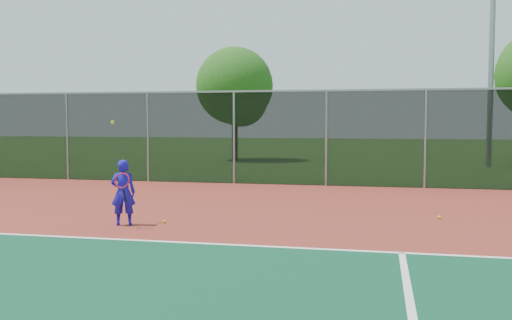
{
  "coord_description": "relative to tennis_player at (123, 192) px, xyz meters",
  "views": [
    {
      "loc": [
        1.63,
        -6.0,
        2.09
      ],
      "look_at": [
        -0.75,
        5.0,
        1.3
      ],
      "focal_mm": 40.0,
      "sensor_mm": 36.0,
      "label": 1
    }
  ],
  "objects": [
    {
      "name": "practice_ball_4",
      "position": [
        0.71,
        0.37,
        -0.62
      ],
      "size": [
        0.07,
        0.07,
        0.07
      ],
      "primitive_type": "sphere",
      "color": "#C6CF18",
      "rests_on": "court_apron"
    },
    {
      "name": "fence_back",
      "position": [
        3.28,
        7.68,
        0.89
      ],
      "size": [
        30.0,
        0.06,
        3.03
      ],
      "color": "black",
      "rests_on": "court_apron"
    },
    {
      "name": "ground",
      "position": [
        3.28,
        -4.32,
        -0.67
      ],
      "size": [
        120.0,
        120.0,
        0.0
      ],
      "primitive_type": "plane",
      "color": "#244F16",
      "rests_on": "ground"
    },
    {
      "name": "tree_back_left",
      "position": [
        -2.33,
        18.3,
        3.0
      ],
      "size": [
        3.99,
        3.99,
        5.87
      ],
      "color": "#3B2615",
      "rests_on": "ground"
    },
    {
      "name": "practice_ball_5",
      "position": [
        6.17,
        2.06,
        -0.62
      ],
      "size": [
        0.07,
        0.07,
        0.07
      ],
      "primitive_type": "sphere",
      "color": "#C6CF18",
      "rests_on": "court_apron"
    },
    {
      "name": "court_apron",
      "position": [
        3.28,
        -2.32,
        -0.66
      ],
      "size": [
        30.0,
        20.0,
        0.02
      ],
      "primitive_type": "cube",
      "color": "maroon",
      "rests_on": "ground"
    },
    {
      "name": "tennis_player",
      "position": [
        0.0,
        0.0,
        0.0
      ],
      "size": [
        0.59,
        0.64,
        2.06
      ],
      "color": "#1A13B6",
      "rests_on": "court_apron"
    },
    {
      "name": "floodlight_n",
      "position": [
        9.68,
        16.56,
        6.07
      ],
      "size": [
        0.9,
        0.4,
        11.94
      ],
      "color": "gray",
      "rests_on": "ground"
    }
  ]
}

